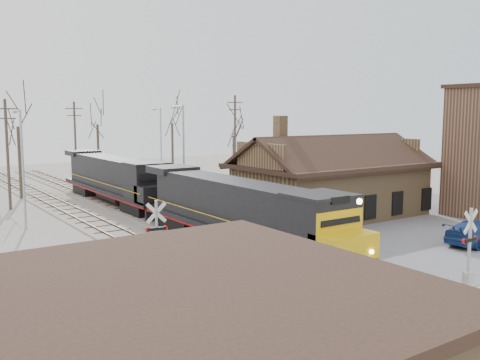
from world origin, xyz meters
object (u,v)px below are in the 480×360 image
at_px(depot, 331,186).
at_px(parked_car, 479,232).
at_px(locomotive_lead, 243,214).
at_px(locomotive_trailing, 116,179).

xyz_separation_m(depot, parked_car, (1.09, -11.92, -1.65)).
distance_m(depot, locomotive_lead, 13.01).
bearing_deg(locomotive_trailing, parked_car, -63.82).
bearing_deg(depot, locomotive_trailing, 129.22).
height_order(locomotive_lead, parked_car, locomotive_lead).
bearing_deg(parked_car, depot, 4.90).
height_order(depot, parked_car, depot).
relative_size(depot, locomotive_lead, 0.78).
distance_m(depot, locomotive_trailing, 18.96).
distance_m(depot, parked_car, 12.08).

